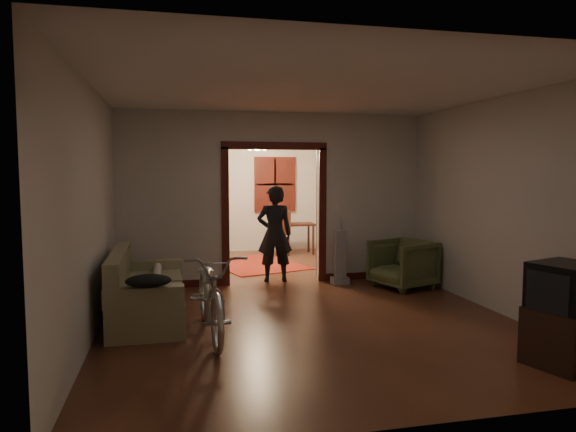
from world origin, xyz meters
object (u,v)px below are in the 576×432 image
object	(u,v)px
sofa	(148,285)
person	(275,234)
armchair	(403,264)
bicycle	(211,293)
locker	(183,215)
desk	(293,239)

from	to	relation	value
sofa	person	bearing A→B (deg)	42.75
armchair	bicycle	bearing A→B (deg)	-80.70
locker	sofa	bearing A→B (deg)	-91.47
person	armchair	bearing A→B (deg)	159.06
bicycle	person	bearing A→B (deg)	61.77
sofa	person	distance (m)	2.74
person	locker	bearing A→B (deg)	-60.19
sofa	armchair	distance (m)	3.96
locker	desk	bearing A→B (deg)	-6.48
sofa	armchair	size ratio (longest dim) A/B	2.23
armchair	sofa	bearing A→B (deg)	-95.85
bicycle	person	xyz separation A→B (m)	(1.25, 2.65, 0.32)
sofa	locker	size ratio (longest dim) A/B	1.07
sofa	locker	bearing A→B (deg)	83.48
bicycle	armchair	world-z (taller)	bicycle
bicycle	person	world-z (taller)	person
locker	desk	world-z (taller)	locker
armchair	locker	size ratio (longest dim) A/B	0.48
person	desk	xyz separation A→B (m)	(0.96, 2.72, -0.47)
armchair	locker	world-z (taller)	locker
sofa	person	world-z (taller)	person
desk	bicycle	bearing A→B (deg)	-121.25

